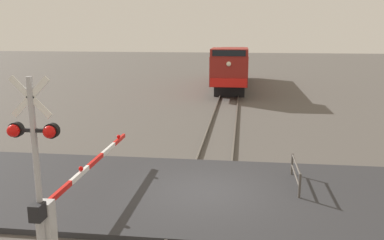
% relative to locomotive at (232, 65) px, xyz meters
% --- Properties ---
extents(ground_plane, '(160.00, 160.00, 0.00)m').
position_rel_locomotive_xyz_m(ground_plane, '(0.00, -25.27, -2.00)').
color(ground_plane, '#514C47').
extents(rail_track_left, '(0.08, 80.00, 0.15)m').
position_rel_locomotive_xyz_m(rail_track_left, '(-0.72, -25.27, -1.92)').
color(rail_track_left, '#59544C').
rests_on(rail_track_left, ground_plane).
extents(rail_track_right, '(0.08, 80.00, 0.15)m').
position_rel_locomotive_xyz_m(rail_track_right, '(0.72, -25.27, -1.92)').
color(rail_track_right, '#59544C').
rests_on(rail_track_right, ground_plane).
extents(road_surface, '(36.00, 6.36, 0.17)m').
position_rel_locomotive_xyz_m(road_surface, '(0.00, -25.27, -1.91)').
color(road_surface, '#2D2D30').
rests_on(road_surface, ground_plane).
extents(locomotive, '(2.83, 16.17, 3.81)m').
position_rel_locomotive_xyz_m(locomotive, '(0.00, 0.00, 0.00)').
color(locomotive, black).
rests_on(locomotive, ground_plane).
extents(crossing_signal, '(1.18, 0.33, 4.30)m').
position_rel_locomotive_xyz_m(crossing_signal, '(-3.52, -29.31, 0.70)').
color(crossing_signal, '#ADADB2').
rests_on(crossing_signal, ground_plane).
extents(crossing_gate, '(0.36, 7.11, 1.39)m').
position_rel_locomotive_xyz_m(crossing_gate, '(-3.52, -28.05, -1.11)').
color(crossing_gate, silver).
rests_on(crossing_gate, ground_plane).
extents(guard_railing, '(0.08, 2.18, 0.95)m').
position_rel_locomotive_xyz_m(guard_railing, '(2.90, -24.41, -1.39)').
color(guard_railing, '#4C4742').
rests_on(guard_railing, ground_plane).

